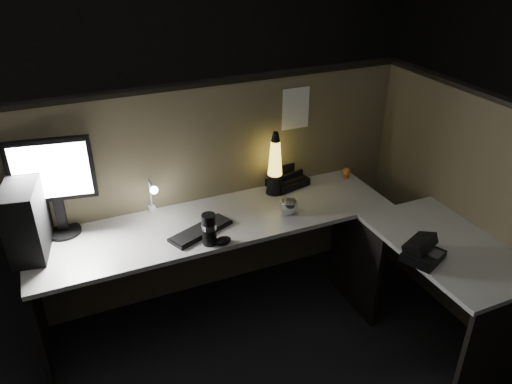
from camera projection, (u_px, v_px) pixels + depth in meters
name	position (u px, v px, depth m)	size (l,w,h in m)	color
floor	(277.00, 363.00, 3.07)	(6.00, 6.00, 0.00)	black
room_shell	(285.00, 111.00, 2.29)	(6.00, 6.00, 6.00)	silver
partition_back	(221.00, 190.00, 3.46)	(2.66, 0.06, 1.50)	brown
partition_right	(456.00, 206.00, 3.26)	(0.06, 1.66, 1.50)	brown
desk	(288.00, 257.00, 3.06)	(2.60, 1.60, 0.73)	#ACABA3
pc_tower	(27.00, 218.00, 2.77)	(0.18, 0.40, 0.42)	black
monitor	(53.00, 178.00, 2.86)	(0.47, 0.20, 0.60)	black
keyboard	(201.00, 231.00, 3.02)	(0.41, 0.14, 0.02)	black
mouse	(223.00, 241.00, 2.91)	(0.10, 0.07, 0.04)	black
clip_lamp	(153.00, 196.00, 3.13)	(0.05, 0.19, 0.24)	silver
organizer	(285.00, 178.00, 3.57)	(0.32, 0.29, 0.20)	black
lava_lamp	(275.00, 168.00, 3.38)	(0.12, 0.12, 0.45)	black
travel_mug	(209.00, 229.00, 2.87)	(0.09, 0.09, 0.20)	black
steel_mug	(289.00, 207.00, 3.20)	(0.12, 0.12, 0.09)	silver
figurine	(346.00, 172.00, 3.64)	(0.06, 0.06, 0.06)	orange
pinned_paper	(296.00, 109.00, 3.37)	(0.20, 0.00, 0.29)	white
desk_phone	(422.00, 251.00, 2.77)	(0.26, 0.26, 0.13)	black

